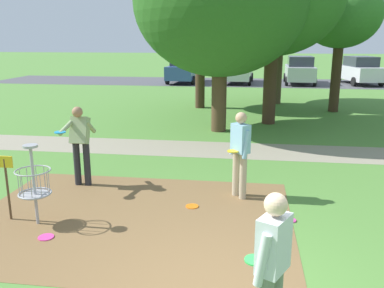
{
  "coord_description": "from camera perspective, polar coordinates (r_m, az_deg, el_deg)",
  "views": [
    {
      "loc": [
        0.25,
        -4.32,
        3.09
      ],
      "look_at": [
        -0.86,
        3.66,
        1.0
      ],
      "focal_mm": 38.69,
      "sensor_mm": 36.0,
      "label": 1
    }
  ],
  "objects": [
    {
      "name": "tree_mid_left",
      "position": [
        18.57,
        19.88,
        16.41
      ],
      "size": [
        3.24,
        3.24,
        5.39
      ],
      "color": "#422D1E",
      "rests_on": "ground"
    },
    {
      "name": "player_foreground_watching",
      "position": [
        8.97,
        -15.18,
        0.47
      ],
      "size": [
        0.47,
        1.11,
        1.71
      ],
      "color": "#232328",
      "rests_on": "ground"
    },
    {
      "name": "tree_mid_center",
      "position": [
        20.17,
        12.08,
        18.04
      ],
      "size": [
        4.9,
        4.9,
        6.53
      ],
      "color": "brown",
      "rests_on": "ground"
    },
    {
      "name": "frisbee_by_tee",
      "position": [
        7.84,
        0.02,
        -8.59
      ],
      "size": [
        0.24,
        0.24,
        0.02
      ],
      "primitive_type": "cylinder",
      "color": "orange",
      "rests_on": "ground"
    },
    {
      "name": "dirt_tee_pad",
      "position": [
        7.44,
        -8.32,
        -10.12
      ],
      "size": [
        5.56,
        4.26,
        0.01
      ],
      "primitive_type": "cube",
      "color": "brown",
      "rests_on": "ground"
    },
    {
      "name": "tree_far_left",
      "position": [
        18.53,
        1.16,
        17.4
      ],
      "size": [
        3.49,
        3.49,
        5.54
      ],
      "color": "#422D1E",
      "rests_on": "ground"
    },
    {
      "name": "player_throwing",
      "position": [
        8.06,
        6.64,
        -0.82
      ],
      "size": [
        0.45,
        0.46,
        1.71
      ],
      "color": "tan",
      "rests_on": "ground"
    },
    {
      "name": "player_waiting_left",
      "position": [
        4.19,
        10.99,
        -16.17
      ],
      "size": [
        0.45,
        0.49,
        1.71
      ],
      "color": "slate",
      "rests_on": "ground"
    },
    {
      "name": "disc_golf_basket",
      "position": [
        7.42,
        -21.34,
        -4.83
      ],
      "size": [
        0.98,
        0.58,
        1.39
      ],
      "color": "#9E9EA3",
      "rests_on": "ground"
    },
    {
      "name": "frisbee_near_basket",
      "position": [
        7.11,
        -19.49,
        -12.02
      ],
      "size": [
        0.25,
        0.25,
        0.02
      ],
      "primitive_type": "cylinder",
      "color": "#E53D99",
      "rests_on": "ground"
    },
    {
      "name": "tree_near_left",
      "position": [
        13.8,
        3.96,
        18.94
      ],
      "size": [
        5.52,
        5.52,
        6.51
      ],
      "color": "#4C3823",
      "rests_on": "ground"
    },
    {
      "name": "parked_car_center_right",
      "position": [
        29.33,
        14.64,
        9.82
      ],
      "size": [
        2.09,
        4.26,
        1.84
      ],
      "color": "#B2B7BC",
      "rests_on": "ground"
    },
    {
      "name": "frisbee_far_left",
      "position": [
        7.48,
        13.33,
        -10.18
      ],
      "size": [
        0.22,
        0.22,
        0.02
      ],
      "primitive_type": "cylinder",
      "color": "#E53D99",
      "rests_on": "ground"
    },
    {
      "name": "parked_car_rightmost",
      "position": [
        30.43,
        22.16,
        9.39
      ],
      "size": [
        2.5,
        4.45,
        1.84
      ],
      "color": "silver",
      "rests_on": "ground"
    },
    {
      "name": "parking_lot_strip",
      "position": [
        29.63,
        7.47,
        8.42
      ],
      "size": [
        36.0,
        6.0,
        0.01
      ],
      "primitive_type": "cube",
      "color": "#4C4C51",
      "rests_on": "ground"
    },
    {
      "name": "gravel_path",
      "position": [
        11.69,
        6.42,
        -0.87
      ],
      "size": [
        40.0,
        1.73,
        0.0
      ],
      "primitive_type": "cube",
      "color": "gray",
      "rests_on": "ground"
    },
    {
      "name": "parked_car_center_left",
      "position": [
        29.08,
        6.35,
        10.16
      ],
      "size": [
        2.15,
        4.29,
        1.84
      ],
      "color": "#B2B7BC",
      "rests_on": "ground"
    },
    {
      "name": "parked_car_leftmost",
      "position": [
        29.18,
        -1.02,
        10.26
      ],
      "size": [
        2.21,
        4.32,
        1.84
      ],
      "color": "#2D4784",
      "rests_on": "ground"
    }
  ]
}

